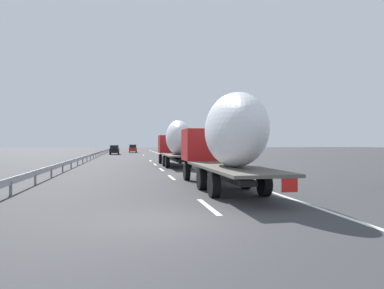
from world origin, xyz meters
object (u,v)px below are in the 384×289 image
object	(u,v)px
road_sign	(174,143)
truck_lead	(176,141)
car_black_suv	(114,150)
car_red_compact	(133,149)
truck_trailing	(226,138)

from	to	relation	value
road_sign	truck_lead	bearing A→B (deg)	173.05
car_black_suv	truck_lead	bearing A→B (deg)	-168.89
truck_lead	car_red_compact	world-z (taller)	truck_lead
car_red_compact	road_sign	distance (m)	25.76
truck_trailing	road_sign	bearing A→B (deg)	-4.12
truck_lead	road_sign	size ratio (longest dim) A/B	3.98
truck_trailing	car_red_compact	xyz separation A→B (m)	(67.87, 3.49, -1.55)
truck_lead	truck_trailing	world-z (taller)	truck_trailing
truck_trailing	truck_lead	bearing A→B (deg)	-0.00
truck_lead	truck_trailing	xyz separation A→B (m)	(-17.59, 0.00, 0.06)
road_sign	car_black_suv	bearing A→B (deg)	42.23
car_red_compact	truck_trailing	bearing A→B (deg)	-177.06
car_red_compact	car_black_suv	size ratio (longest dim) A/B	0.92
truck_trailing	road_sign	xyz separation A→B (m)	(43.00, -3.10, -0.26)
truck_trailing	car_black_suv	world-z (taller)	truck_trailing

